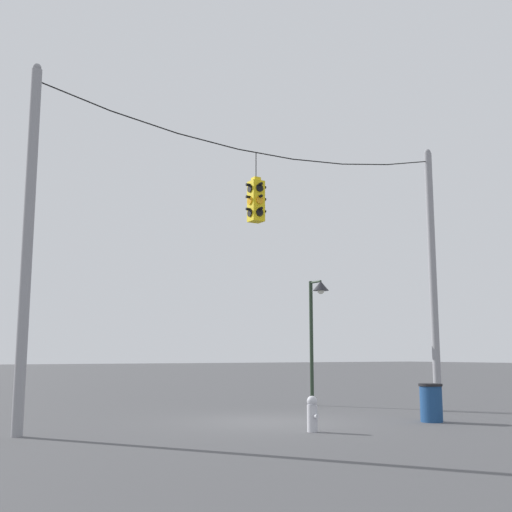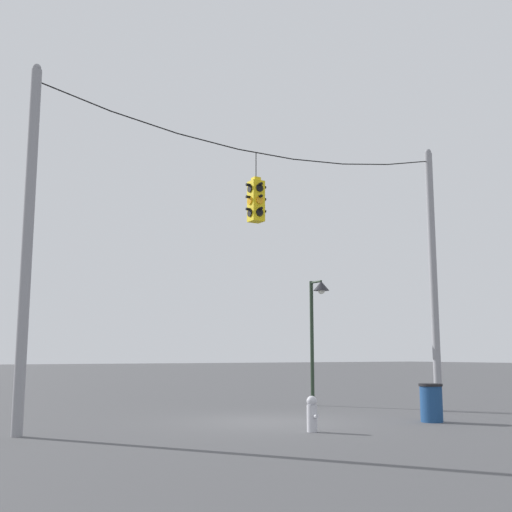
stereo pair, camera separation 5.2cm
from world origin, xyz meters
name	(u,v)px [view 2 (the right image)]	position (x,y,z in m)	size (l,w,h in m)	color
ground_plane	(269,422)	(0.00, 0.00, 0.00)	(200.00, 200.00, 0.00)	#4C4C4F
utility_pole_left	(27,243)	(-5.84, 0.11, 3.94)	(0.23, 0.23, 7.90)	gray
utility_pole_right	(433,276)	(5.84, 0.11, 3.94)	(0.23, 0.23, 7.90)	gray
span_wire	(266,145)	(0.00, 0.11, 7.04)	(11.69, 0.03, 0.75)	black
traffic_light_near_right_pole	(256,201)	(-0.31, 0.11, 5.52)	(0.58, 0.58, 1.82)	yellow
street_lamp	(318,308)	(3.87, 3.30, 3.13)	(0.51, 0.88, 4.03)	#233323
fire_hydrant	(312,414)	(-0.27, -2.21, 0.38)	(0.22, 0.30, 0.75)	silver
trash_bin	(431,403)	(3.41, -2.02, 0.46)	(0.58, 0.58, 0.92)	navy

